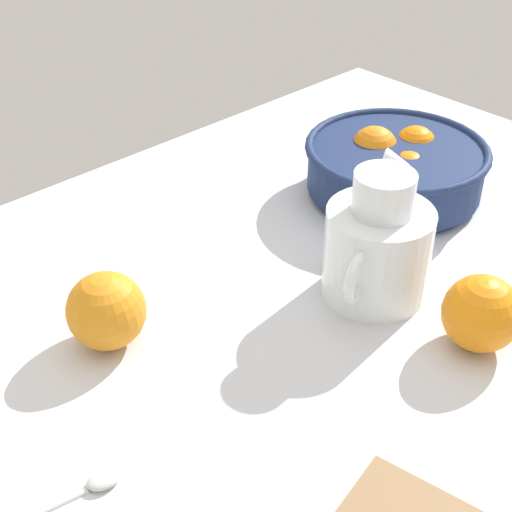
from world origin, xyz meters
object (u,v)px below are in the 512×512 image
juice_pitcher (377,253)px  loose_orange_2 (106,311)px  loose_orange_1 (481,313)px  spoon (72,495)px  fruit_bowl (394,167)px

juice_pitcher → loose_orange_2: 31.96cm
loose_orange_1 → spoon: 45.97cm
fruit_bowl → juice_pitcher: (-20.17, -12.97, 1.15)cm
loose_orange_1 → juice_pitcher: bearing=94.2°
loose_orange_1 → loose_orange_2: loose_orange_2 is taller
fruit_bowl → loose_orange_2: bearing=178.3°
juice_pitcher → loose_orange_1: juice_pitcher is taller
fruit_bowl → loose_orange_2: (-48.68, 1.42, -0.22)cm
fruit_bowl → loose_orange_1: fruit_bowl is taller
loose_orange_2 → juice_pitcher: bearing=-26.8°
loose_orange_1 → spoon: (-43.89, 13.11, -3.90)cm
loose_orange_1 → loose_orange_2: size_ratio=0.99×
fruit_bowl → juice_pitcher: 24.01cm
juice_pitcher → loose_orange_2: bearing=153.2°
fruit_bowl → spoon: size_ratio=1.86×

